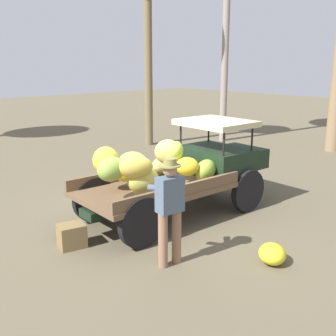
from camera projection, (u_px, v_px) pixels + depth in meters
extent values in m
plane|color=brown|center=(158.00, 216.00, 8.62)|extent=(60.00, 60.00, 0.00)
cube|color=black|center=(172.00, 193.00, 8.48)|extent=(4.02, 0.66, 0.16)
cylinder|color=black|center=(196.00, 175.00, 9.99)|extent=(0.92, 0.19, 0.91)
cylinder|color=black|center=(248.00, 191.00, 8.80)|extent=(0.92, 0.19, 0.91)
cylinder|color=black|center=(94.00, 199.00, 8.25)|extent=(0.92, 0.19, 0.91)
cylinder|color=black|center=(142.00, 223.00, 7.06)|extent=(0.92, 0.19, 0.91)
cube|color=brown|center=(154.00, 189.00, 8.16)|extent=(3.09, 1.88, 0.10)
cube|color=brown|center=(131.00, 173.00, 8.71)|extent=(3.00, 0.25, 0.22)
cube|color=brown|center=(181.00, 191.00, 7.52)|extent=(3.00, 0.25, 0.22)
cube|color=black|center=(215.00, 160.00, 9.13)|extent=(1.18, 1.58, 0.55)
cube|color=black|center=(242.00, 157.00, 9.70)|extent=(0.76, 1.10, 0.44)
cylinder|color=black|center=(209.00, 130.00, 9.75)|extent=(0.04, 0.04, 0.55)
cylinder|color=black|center=(252.00, 137.00, 8.79)|extent=(0.04, 0.04, 0.55)
cylinder|color=black|center=(181.00, 134.00, 9.20)|extent=(0.04, 0.04, 0.55)
cylinder|color=black|center=(224.00, 142.00, 8.24)|extent=(0.04, 0.04, 0.55)
cube|color=beige|center=(216.00, 123.00, 8.92)|extent=(1.30, 1.59, 0.12)
ellipsoid|color=gold|center=(135.00, 167.00, 7.17)|extent=(0.78, 0.69, 0.41)
ellipsoid|color=gold|center=(127.00, 169.00, 8.02)|extent=(0.77, 0.73, 0.40)
ellipsoid|color=tan|center=(163.00, 165.00, 8.88)|extent=(0.79, 0.70, 0.49)
ellipsoid|color=yellow|center=(106.00, 160.00, 7.68)|extent=(0.75, 0.76, 0.61)
ellipsoid|color=#AAC23B|center=(174.00, 153.00, 8.38)|extent=(0.72, 0.73, 0.60)
ellipsoid|color=#8FB144|center=(111.00, 169.00, 7.16)|extent=(0.71, 0.68, 0.49)
ellipsoid|color=#BBC644|center=(133.00, 163.00, 8.19)|extent=(0.69, 0.70, 0.45)
ellipsoid|color=yellow|center=(187.00, 167.00, 8.19)|extent=(0.65, 0.65, 0.46)
ellipsoid|color=yellow|center=(125.00, 172.00, 7.83)|extent=(0.64, 0.64, 0.41)
ellipsoid|color=#CAB353|center=(168.00, 152.00, 8.41)|extent=(0.79, 0.79, 0.62)
ellipsoid|color=#8FAF37|center=(206.00, 170.00, 8.39)|extent=(0.69, 0.66, 0.55)
ellipsoid|color=gold|center=(143.00, 181.00, 7.32)|extent=(0.69, 0.58, 0.53)
cylinder|color=#8F674E|center=(163.00, 240.00, 6.39)|extent=(0.15, 0.15, 0.89)
cylinder|color=#8F674E|center=(177.00, 236.00, 6.54)|extent=(0.15, 0.15, 0.89)
cube|color=slate|center=(170.00, 194.00, 6.28)|extent=(0.43, 0.29, 0.55)
cylinder|color=slate|center=(161.00, 189.00, 6.29)|extent=(0.29, 0.40, 0.10)
cylinder|color=slate|center=(171.00, 186.00, 6.40)|extent=(0.36, 0.35, 0.10)
sphere|color=#A07C5A|center=(170.00, 170.00, 6.19)|extent=(0.22, 0.22, 0.22)
cylinder|color=olive|center=(170.00, 165.00, 6.17)|extent=(0.34, 0.34, 0.02)
cylinder|color=olive|center=(170.00, 162.00, 6.16)|extent=(0.20, 0.20, 0.10)
cube|color=olive|center=(72.00, 236.00, 7.15)|extent=(0.52, 0.46, 0.41)
ellipsoid|color=yellow|center=(272.00, 254.00, 6.57)|extent=(0.68, 0.67, 0.33)
cylinder|color=gray|center=(226.00, 36.00, 15.80)|extent=(0.27, 0.27, 8.11)
cylinder|color=brown|center=(148.00, 64.00, 15.25)|extent=(0.30, 0.30, 6.06)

